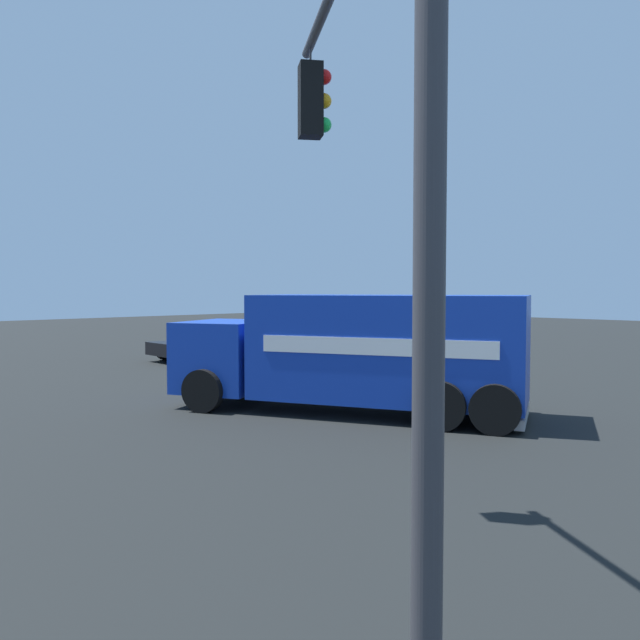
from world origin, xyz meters
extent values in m
plane|color=black|center=(0.00, 0.00, 0.00)|extent=(100.00, 100.00, 0.00)
cube|color=#1438AD|center=(-1.42, -0.17, 1.53)|extent=(6.47, 4.67, 2.36)
cube|color=#1438AD|center=(2.32, 1.53, 1.20)|extent=(2.72, 2.97, 1.70)
cube|color=black|center=(3.10, 1.89, 1.54)|extent=(0.91, 1.87, 0.88)
cube|color=#B2B2B7|center=(-4.07, -1.37, 0.19)|extent=(1.13, 2.18, 0.21)
cube|color=white|center=(-1.92, 0.93, 1.65)|extent=(4.61, 2.10, 0.36)
cube|color=white|center=(-0.92, -1.27, 1.65)|extent=(4.61, 2.10, 0.36)
cylinder|color=black|center=(1.76, 2.64, 0.50)|extent=(1.03, 0.67, 1.00)
cylinder|color=black|center=(2.79, 0.38, 0.50)|extent=(1.03, 0.67, 1.00)
cylinder|color=black|center=(-3.22, 0.38, 0.50)|extent=(1.03, 0.67, 1.00)
cylinder|color=black|center=(-2.19, -1.88, 0.50)|extent=(1.03, 0.67, 1.00)
cylinder|color=black|center=(-4.17, -0.05, 0.50)|extent=(1.03, 0.67, 1.00)
cylinder|color=black|center=(-3.15, -2.31, 0.50)|extent=(1.03, 0.67, 1.00)
cylinder|color=#38383D|center=(-8.12, 7.81, 3.14)|extent=(0.20, 0.20, 6.28)
cylinder|color=#38383D|center=(-4.35, 5.14, 5.91)|extent=(0.03, 0.03, 0.25)
cube|color=black|center=(-4.35, 5.14, 5.31)|extent=(0.42, 0.42, 0.95)
sphere|color=red|center=(-4.45, 4.99, 5.62)|extent=(0.20, 0.20, 0.20)
sphere|color=#EFA314|center=(-4.45, 4.99, 5.31)|extent=(0.20, 0.20, 0.20)
sphere|color=#19CC4C|center=(-4.45, 4.99, 5.00)|extent=(0.20, 0.20, 0.20)
cube|color=black|center=(10.99, -2.43, 0.53)|extent=(2.01, 1.58, 0.50)
cube|color=black|center=(10.93, -4.03, 0.83)|extent=(2.02, 1.78, 1.10)
cube|color=black|center=(10.93, -4.03, 1.12)|extent=(1.85, 1.50, 0.48)
cube|color=black|center=(10.85, -5.88, 0.56)|extent=(2.03, 2.08, 0.55)
cylinder|color=black|center=(9.98, -2.53, 0.38)|extent=(0.27, 0.77, 0.76)
cylinder|color=black|center=(11.99, -2.61, 0.38)|extent=(0.27, 0.77, 0.76)
cylinder|color=black|center=(9.84, -5.95, 0.38)|extent=(0.27, 0.77, 0.76)
cylinder|color=black|center=(11.85, -6.04, 0.38)|extent=(0.27, 0.77, 0.76)
camera|label=1|loc=(-10.37, 11.02, 2.83)|focal=35.57mm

